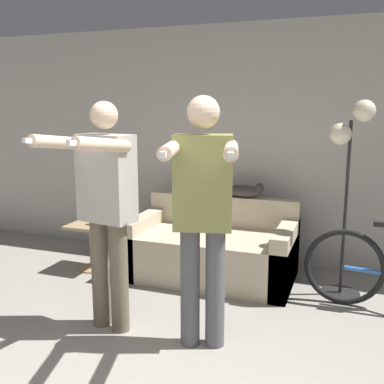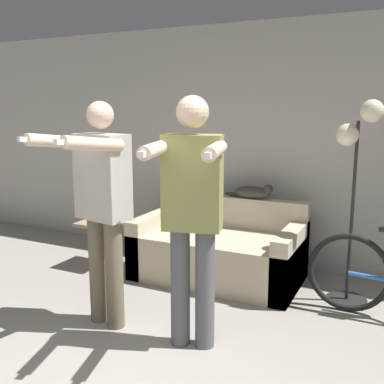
% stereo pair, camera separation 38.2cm
% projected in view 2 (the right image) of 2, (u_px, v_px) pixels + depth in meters
% --- Properties ---
extents(wall_back, '(10.00, 0.05, 2.60)m').
position_uv_depth(wall_back, '(263.00, 146.00, 4.84)').
color(wall_back, '#B7B2A8').
rests_on(wall_back, ground_plane).
extents(couch, '(1.64, 0.91, 0.78)m').
position_uv_depth(couch, '(219.00, 252.00, 4.56)').
color(couch, beige).
rests_on(couch, ground_plane).
extents(person_left, '(0.58, 0.74, 1.76)m').
position_uv_depth(person_left, '(101.00, 200.00, 3.43)').
color(person_left, '#6B604C').
rests_on(person_left, ground_plane).
extents(person_right, '(0.58, 0.75, 1.80)m').
position_uv_depth(person_right, '(192.00, 207.00, 3.10)').
color(person_right, '#56565B').
rests_on(person_right, ground_plane).
extents(cat, '(0.53, 0.15, 0.16)m').
position_uv_depth(cat, '(253.00, 192.00, 4.67)').
color(cat, '#3D3833').
rests_on(cat, couch).
extents(floor_lamp, '(0.37, 0.36, 1.78)m').
position_uv_depth(floor_lamp, '(357.00, 157.00, 3.80)').
color(floor_lamp, black).
rests_on(floor_lamp, ground_plane).
extents(side_table, '(0.44, 0.44, 0.50)m').
position_uv_depth(side_table, '(102.00, 234.00, 4.88)').
color(side_table, '#A38460').
rests_on(side_table, ground_plane).
extents(cup, '(0.08, 0.08, 0.11)m').
position_uv_depth(cup, '(105.00, 217.00, 4.81)').
color(cup, white).
rests_on(cup, side_table).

